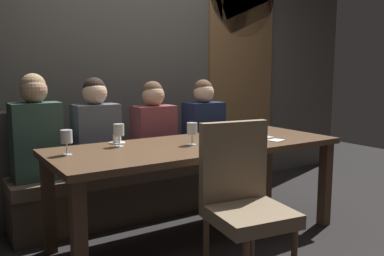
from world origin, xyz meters
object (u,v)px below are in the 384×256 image
(chair_near_side, at_px, (243,195))
(diner_near_end, at_px, (203,120))
(dining_table, at_px, (199,155))
(diner_far_end, at_px, (154,125))
(wine_glass_far_right, at_px, (229,129))
(wine_glass_near_left, at_px, (66,138))
(wine_glass_center_back, at_px, (192,130))
(diner_redhead, at_px, (36,130))
(fork_on_table, at_px, (246,139))
(dessert_plate, at_px, (258,136))
(diner_bearded, at_px, (96,127))
(wine_glass_near_right, at_px, (119,130))
(espresso_cup, at_px, (117,140))
(banquette_bench, at_px, (156,187))

(chair_near_side, distance_m, diner_near_end, 1.63)
(dining_table, xyz_separation_m, diner_far_end, (-0.01, 0.72, 0.15))
(diner_near_end, height_order, wine_glass_far_right, diner_near_end)
(wine_glass_near_left, bearing_deg, wine_glass_center_back, -8.93)
(diner_redhead, height_order, wine_glass_far_right, diner_redhead)
(dining_table, distance_m, diner_redhead, 1.25)
(chair_near_side, height_order, fork_on_table, chair_near_side)
(wine_glass_center_back, bearing_deg, diner_redhead, 141.61)
(diner_near_end, bearing_deg, wine_glass_center_back, -129.26)
(diner_far_end, relative_size, dessert_plate, 3.89)
(diner_bearded, bearing_deg, wine_glass_far_right, -52.33)
(wine_glass_near_right, xyz_separation_m, wine_glass_near_left, (-0.40, -0.09, -0.00))
(wine_glass_near_left, height_order, espresso_cup, wine_glass_near_left)
(diner_bearded, distance_m, wine_glass_near_left, 0.75)
(dining_table, height_order, diner_near_end, diner_near_end)
(banquette_bench, distance_m, wine_glass_near_left, 1.28)
(diner_near_end, distance_m, wine_glass_far_right, 0.97)
(diner_redhead, bearing_deg, dining_table, -34.94)
(dessert_plate, bearing_deg, wine_glass_far_right, -163.86)
(dining_table, xyz_separation_m, diner_bearded, (-0.54, 0.73, 0.16))
(wine_glass_center_back, xyz_separation_m, fork_on_table, (0.48, -0.04, -0.11))
(chair_near_side, bearing_deg, wine_glass_center_back, 82.74)
(diner_bearded, distance_m, espresso_cup, 0.41)
(diner_bearded, relative_size, dessert_plate, 4.08)
(wine_glass_near_left, bearing_deg, chair_near_side, -46.47)
(chair_near_side, distance_m, wine_glass_center_back, 0.75)
(dessert_plate, xyz_separation_m, fork_on_table, (-0.14, -0.02, -0.01))
(dining_table, distance_m, wine_glass_near_right, 0.62)
(diner_bearded, height_order, dessert_plate, diner_bearded)
(dessert_plate, bearing_deg, diner_near_end, 90.52)
(chair_near_side, distance_m, diner_redhead, 1.69)
(chair_near_side, bearing_deg, wine_glass_near_right, 112.86)
(espresso_cup, height_order, dessert_plate, espresso_cup)
(dessert_plate, bearing_deg, wine_glass_near_right, 166.96)
(espresso_cup, bearing_deg, wine_glass_far_right, -36.03)
(dining_table, bearing_deg, diner_redhead, 145.06)
(dessert_plate, bearing_deg, diner_bearded, 144.04)
(wine_glass_far_right, bearing_deg, banquette_bench, 100.16)
(diner_bearded, xyz_separation_m, fork_on_table, (0.94, -0.80, -0.07))
(wine_glass_near_right, relative_size, wine_glass_center_back, 1.00)
(diner_redhead, height_order, wine_glass_center_back, diner_redhead)
(dining_table, xyz_separation_m, espresso_cup, (-0.52, 0.32, 0.11))
(diner_near_end, bearing_deg, banquette_bench, -177.60)
(diner_bearded, distance_m, dessert_plate, 1.34)
(chair_near_side, relative_size, fork_on_table, 5.76)
(dining_table, distance_m, wine_glass_near_left, 0.98)
(banquette_bench, bearing_deg, dessert_plate, -54.26)
(chair_near_side, distance_m, wine_glass_near_left, 1.18)
(banquette_bench, bearing_deg, diner_far_end, 113.06)
(wine_glass_center_back, xyz_separation_m, dessert_plate, (0.62, -0.03, -0.10))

